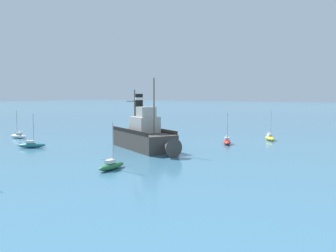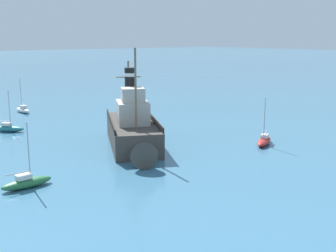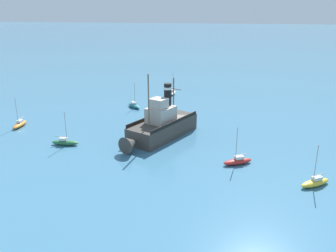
{
  "view_description": "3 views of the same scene",
  "coord_description": "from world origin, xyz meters",
  "px_view_note": "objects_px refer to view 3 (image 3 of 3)",
  "views": [
    {
      "loc": [
        42.48,
        31.73,
        7.81
      ],
      "look_at": [
        0.9,
        5.68,
        3.34
      ],
      "focal_mm": 38.0,
      "sensor_mm": 36.0,
      "label": 1
    },
    {
      "loc": [
        25.23,
        36.98,
        10.9
      ],
      "look_at": [
        -0.63,
        4.75,
        2.09
      ],
      "focal_mm": 45.0,
      "sensor_mm": 36.0,
      "label": 2
    },
    {
      "loc": [
        -5.96,
        51.2,
        18.9
      ],
      "look_at": [
        0.73,
        5.3,
        2.74
      ],
      "focal_mm": 38.0,
      "sensor_mm": 36.0,
      "label": 3
    }
  ],
  "objects_px": {
    "sailboat_white": "(173,92)",
    "sailboat_teal": "(134,105)",
    "sailboat_yellow": "(315,182)",
    "sailboat_orange": "(20,124)",
    "sailboat_red": "(238,161)",
    "sailboat_green": "(65,142)",
    "old_tugboat": "(161,126)"
  },
  "relations": [
    {
      "from": "sailboat_teal",
      "to": "sailboat_red",
      "type": "distance_m",
      "value": 29.17
    },
    {
      "from": "old_tugboat",
      "to": "sailboat_green",
      "type": "distance_m",
      "value": 13.74
    },
    {
      "from": "old_tugboat",
      "to": "sailboat_yellow",
      "type": "relative_size",
      "value": 2.93
    },
    {
      "from": "sailboat_orange",
      "to": "sailboat_yellow",
      "type": "bearing_deg",
      "value": 162.25
    },
    {
      "from": "old_tugboat",
      "to": "sailboat_green",
      "type": "height_order",
      "value": "old_tugboat"
    },
    {
      "from": "sailboat_green",
      "to": "sailboat_red",
      "type": "height_order",
      "value": "same"
    },
    {
      "from": "sailboat_white",
      "to": "sailboat_teal",
      "type": "height_order",
      "value": "same"
    },
    {
      "from": "sailboat_orange",
      "to": "sailboat_white",
      "type": "xyz_separation_m",
      "value": [
        -21.57,
        -24.86,
        0.0
      ]
    },
    {
      "from": "sailboat_red",
      "to": "old_tugboat",
      "type": "bearing_deg",
      "value": -35.44
    },
    {
      "from": "old_tugboat",
      "to": "sailboat_orange",
      "type": "xyz_separation_m",
      "value": [
        23.2,
        -1.43,
        -1.4
      ]
    },
    {
      "from": "sailboat_yellow",
      "to": "sailboat_white",
      "type": "relative_size",
      "value": 1.0
    },
    {
      "from": "sailboat_yellow",
      "to": "sailboat_orange",
      "type": "distance_m",
      "value": 44.38
    },
    {
      "from": "sailboat_orange",
      "to": "sailboat_teal",
      "type": "height_order",
      "value": "same"
    },
    {
      "from": "sailboat_red",
      "to": "sailboat_orange",
      "type": "bearing_deg",
      "value": -15.09
    },
    {
      "from": "sailboat_yellow",
      "to": "sailboat_green",
      "type": "bearing_deg",
      "value": -12.75
    },
    {
      "from": "sailboat_orange",
      "to": "sailboat_teal",
      "type": "distance_m",
      "value": 20.59
    },
    {
      "from": "sailboat_white",
      "to": "sailboat_teal",
      "type": "distance_m",
      "value": 12.93
    },
    {
      "from": "sailboat_white",
      "to": "sailboat_red",
      "type": "xyz_separation_m",
      "value": [
        -12.56,
        34.07,
        0.0
      ]
    },
    {
      "from": "sailboat_orange",
      "to": "sailboat_red",
      "type": "xyz_separation_m",
      "value": [
        -34.13,
        9.2,
        0.0
      ]
    },
    {
      "from": "sailboat_green",
      "to": "sailboat_white",
      "type": "bearing_deg",
      "value": -109.63
    },
    {
      "from": "sailboat_yellow",
      "to": "sailboat_red",
      "type": "distance_m",
      "value": 9.22
    },
    {
      "from": "old_tugboat",
      "to": "sailboat_white",
      "type": "distance_m",
      "value": 26.38
    },
    {
      "from": "sailboat_red",
      "to": "sailboat_white",
      "type": "bearing_deg",
      "value": -69.76
    },
    {
      "from": "old_tugboat",
      "to": "sailboat_orange",
      "type": "distance_m",
      "value": 23.29
    },
    {
      "from": "sailboat_white",
      "to": "sailboat_teal",
      "type": "relative_size",
      "value": 1.0
    },
    {
      "from": "sailboat_white",
      "to": "sailboat_yellow",
      "type": "bearing_deg",
      "value": 118.33
    },
    {
      "from": "sailboat_green",
      "to": "sailboat_white",
      "type": "distance_m",
      "value": 33.11
    },
    {
      "from": "old_tugboat",
      "to": "sailboat_green",
      "type": "bearing_deg",
      "value": 21.0
    },
    {
      "from": "sailboat_green",
      "to": "sailboat_yellow",
      "type": "bearing_deg",
      "value": 167.25
    },
    {
      "from": "sailboat_red",
      "to": "sailboat_teal",
      "type": "bearing_deg",
      "value": -50.7
    },
    {
      "from": "sailboat_orange",
      "to": "sailboat_red",
      "type": "height_order",
      "value": "same"
    },
    {
      "from": "sailboat_red",
      "to": "sailboat_green",
      "type": "bearing_deg",
      "value": -6.93
    }
  ]
}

